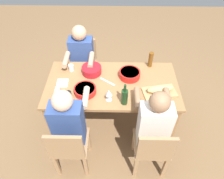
# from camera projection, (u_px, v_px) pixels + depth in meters

# --- Properties ---
(ground_plane) EXTENTS (8.00, 8.00, 0.00)m
(ground_plane) POSITION_uv_depth(u_px,v_px,m) (112.00, 118.00, 3.17)
(ground_plane) COLOR brown
(dining_table) EXTENTS (1.68, 0.87, 0.74)m
(dining_table) POSITION_uv_depth(u_px,v_px,m) (112.00, 88.00, 2.70)
(dining_table) COLOR #9E7044
(dining_table) RESTS_ON ground_plane
(chair_far_right) EXTENTS (0.40, 0.40, 0.85)m
(chair_far_right) POSITION_uv_depth(u_px,v_px,m) (69.00, 147.00, 2.30)
(chair_far_right) COLOR #A87F56
(chair_far_right) RESTS_ON ground_plane
(diner_far_right) EXTENTS (0.41, 0.53, 1.20)m
(diner_far_right) POSITION_uv_depth(u_px,v_px,m) (69.00, 122.00, 2.27)
(diner_far_right) COLOR #2D2D38
(diner_far_right) RESTS_ON ground_plane
(chair_far_left) EXTENTS (0.40, 0.40, 0.85)m
(chair_far_left) POSITION_uv_depth(u_px,v_px,m) (153.00, 148.00, 2.29)
(chair_far_left) COLOR #A87F56
(chair_far_left) RESTS_ON ground_plane
(diner_far_left) EXTENTS (0.41, 0.53, 1.20)m
(diner_far_left) POSITION_uv_depth(u_px,v_px,m) (153.00, 123.00, 2.26)
(diner_far_left) COLOR #2D2D38
(diner_far_left) RESTS_ON ground_plane
(chair_near_right) EXTENTS (0.40, 0.40, 0.85)m
(chair_near_right) POSITION_uv_depth(u_px,v_px,m) (84.00, 62.00, 3.36)
(chair_near_right) COLOR #A87F56
(chair_near_right) RESTS_ON ground_plane
(diner_near_right) EXTENTS (0.41, 0.53, 1.20)m
(diner_near_right) POSITION_uv_depth(u_px,v_px,m) (82.00, 58.00, 3.08)
(diner_near_right) COLOR #2D2D38
(diner_near_right) RESTS_ON ground_plane
(serving_bowl_fruit) EXTENTS (0.26, 0.26, 0.10)m
(serving_bowl_fruit) POSITION_uv_depth(u_px,v_px,m) (92.00, 70.00, 2.75)
(serving_bowl_fruit) COLOR #B21923
(serving_bowl_fruit) RESTS_ON dining_table
(serving_bowl_pasta) EXTENTS (0.27, 0.27, 0.09)m
(serving_bowl_pasta) POSITION_uv_depth(u_px,v_px,m) (130.00, 74.00, 2.69)
(serving_bowl_pasta) COLOR red
(serving_bowl_pasta) RESTS_ON dining_table
(serving_bowl_salad) EXTENTS (0.27, 0.27, 0.07)m
(serving_bowl_salad) POSITION_uv_depth(u_px,v_px,m) (85.00, 90.00, 2.50)
(serving_bowl_salad) COLOR red
(serving_bowl_salad) RESTS_ON dining_table
(cutting_board) EXTENTS (0.43, 0.29, 0.02)m
(cutting_board) POSITION_uv_depth(u_px,v_px,m) (159.00, 92.00, 2.52)
(cutting_board) COLOR tan
(cutting_board) RESTS_ON dining_table
(bread_loaf) EXTENTS (0.34, 0.17, 0.09)m
(bread_loaf) POSITION_uv_depth(u_px,v_px,m) (160.00, 89.00, 2.48)
(bread_loaf) COLOR tan
(bread_loaf) RESTS_ON cutting_board
(wine_bottle) EXTENTS (0.08, 0.08, 0.29)m
(wine_bottle) POSITION_uv_depth(u_px,v_px,m) (125.00, 97.00, 2.33)
(wine_bottle) COLOR #193819
(wine_bottle) RESTS_ON dining_table
(beer_bottle) EXTENTS (0.06, 0.06, 0.22)m
(beer_bottle) POSITION_uv_depth(u_px,v_px,m) (151.00, 60.00, 2.81)
(beer_bottle) COLOR brown
(beer_bottle) RESTS_ON dining_table
(wine_glass) EXTENTS (0.08, 0.08, 0.17)m
(wine_glass) POSITION_uv_depth(u_px,v_px,m) (109.00, 93.00, 2.36)
(wine_glass) COLOR silver
(wine_glass) RESTS_ON dining_table
(cup_far_right) EXTENTS (0.07, 0.07, 0.08)m
(cup_far_right) POSITION_uv_depth(u_px,v_px,m) (69.00, 94.00, 2.45)
(cup_far_right) COLOR black
(cup_far_right) RESTS_ON dining_table
(fork_far_right) EXTENTS (0.02, 0.17, 0.01)m
(fork_far_right) POSITION_uv_depth(u_px,v_px,m) (61.00, 99.00, 2.45)
(fork_far_right) COLOR silver
(fork_far_right) RESTS_ON dining_table
(fork_far_left) EXTENTS (0.03, 0.17, 0.01)m
(fork_far_left) POSITION_uv_depth(u_px,v_px,m) (139.00, 100.00, 2.44)
(fork_far_left) COLOR silver
(fork_far_left) RESTS_ON dining_table
(cup_near_right) EXTENTS (0.07, 0.07, 0.09)m
(cup_near_right) POSITION_uv_depth(u_px,v_px,m) (71.00, 68.00, 2.79)
(cup_near_right) COLOR white
(cup_near_right) RESTS_ON dining_table
(carving_knife) EXTENTS (0.20, 0.15, 0.01)m
(carving_knife) POSITION_uv_depth(u_px,v_px,m) (107.00, 82.00, 2.66)
(carving_knife) COLOR silver
(carving_knife) RESTS_ON dining_table
(napkin_stack) EXTENTS (0.15, 0.15, 0.02)m
(napkin_stack) POSITION_uv_depth(u_px,v_px,m) (63.00, 83.00, 2.63)
(napkin_stack) COLOR white
(napkin_stack) RESTS_ON dining_table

